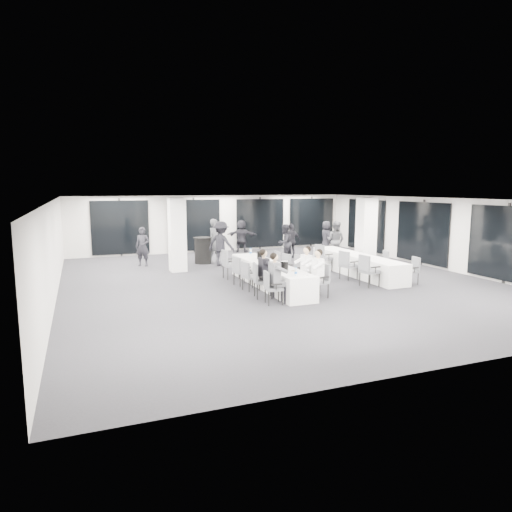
{
  "coord_description": "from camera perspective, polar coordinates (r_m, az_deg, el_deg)",
  "views": [
    {
      "loc": [
        -6.25,
        -14.02,
        3.21
      ],
      "look_at": [
        -0.89,
        -0.2,
        0.96
      ],
      "focal_mm": 32.0,
      "sensor_mm": 36.0,
      "label": 1
    }
  ],
  "objects": [
    {
      "name": "ice_bucket_near",
      "position": [
        13.62,
        3.56,
        -1.22
      ],
      "size": [
        0.24,
        0.24,
        0.27
      ],
      "primitive_type": "cylinder",
      "color": "black",
      "rests_on": "banquet_table_main"
    },
    {
      "name": "chair_main_right_near",
      "position": [
        13.49,
        8.09,
        -2.77
      ],
      "size": [
        0.56,
        0.6,
        1.0
      ],
      "rotation": [
        0.0,
        0.0,
        1.69
      ],
      "color": "#56595E",
      "rests_on": "floor"
    },
    {
      "name": "chair_side_left_mid",
      "position": [
        16.22,
        11.3,
        -0.9
      ],
      "size": [
        0.6,
        0.64,
        1.01
      ],
      "rotation": [
        0.0,
        0.0,
        -1.36
      ],
      "color": "#56595E",
      "rests_on": "floor"
    },
    {
      "name": "standing_guest_b",
      "position": [
        19.81,
        3.59,
        1.96
      ],
      "size": [
        1.04,
        0.9,
        1.84
      ],
      "primitive_type": "imported",
      "rotation": [
        0.0,
        0.0,
        3.65
      ],
      "color": "black",
      "rests_on": "floor"
    },
    {
      "name": "seated_guest_d",
      "position": [
        13.97,
        6.09,
        -1.31
      ],
      "size": [
        0.5,
        0.38,
        1.44
      ],
      "rotation": [
        0.0,
        0.0,
        1.57
      ],
      "color": "white",
      "rests_on": "floor"
    },
    {
      "name": "standing_guest_a",
      "position": [
        19.73,
        -5.16,
        2.3
      ],
      "size": [
        0.98,
        0.92,
        2.11
      ],
      "primitive_type": "imported",
      "rotation": [
        0.0,
        0.0,
        0.54
      ],
      "color": "#525459",
      "rests_on": "floor"
    },
    {
      "name": "chair_side_right_near",
      "position": [
        16.11,
        18.95,
        -1.5
      ],
      "size": [
        0.5,
        0.54,
        0.9
      ],
      "rotation": [
        0.0,
        0.0,
        1.45
      ],
      "color": "#56595E",
      "rests_on": "floor"
    },
    {
      "name": "seated_guest_b",
      "position": [
        13.3,
        1.23,
        -1.77
      ],
      "size": [
        0.5,
        0.38,
        1.44
      ],
      "rotation": [
        0.0,
        0.0,
        -1.57
      ],
      "color": "black",
      "rests_on": "floor"
    },
    {
      "name": "column_right",
      "position": [
        18.39,
        13.58,
        2.73
      ],
      "size": [
        0.6,
        0.6,
        2.8
      ],
      "primitive_type": "cube",
      "color": "white",
      "rests_on": "floor"
    },
    {
      "name": "standing_guest_d",
      "position": [
        20.73,
        4.46,
        2.18
      ],
      "size": [
        1.13,
        0.74,
        1.79
      ],
      "primitive_type": "imported",
      "rotation": [
        0.0,
        0.0,
        3.29
      ],
      "color": "black",
      "rests_on": "floor"
    },
    {
      "name": "standing_guest_h",
      "position": [
        20.54,
        9.93,
        2.24
      ],
      "size": [
        1.01,
        1.1,
        1.95
      ],
      "primitive_type": "imported",
      "rotation": [
        0.0,
        0.0,
        2.18
      ],
      "color": "#525459",
      "rests_on": "floor"
    },
    {
      "name": "chair_main_left_mid",
      "position": [
        14.22,
        -0.92,
        -2.3
      ],
      "size": [
        0.55,
        0.58,
        0.91
      ],
      "rotation": [
        0.0,
        0.0,
        -1.34
      ],
      "color": "#56595E",
      "rests_on": "floor"
    },
    {
      "name": "chair_main_left_second",
      "position": [
        13.29,
        0.52,
        -2.79
      ],
      "size": [
        0.6,
        0.64,
        1.02
      ],
      "rotation": [
        0.0,
        0.0,
        -1.75
      ],
      "color": "#56595E",
      "rests_on": "floor"
    },
    {
      "name": "chair_main_right_second",
      "position": [
        14.08,
        6.71,
        -2.31
      ],
      "size": [
        0.57,
        0.6,
        0.98
      ],
      "rotation": [
        0.0,
        0.0,
        1.41
      ],
      "color": "#56595E",
      "rests_on": "floor"
    },
    {
      "name": "standing_guest_c",
      "position": [
        18.68,
        -4.38,
        1.91
      ],
      "size": [
        1.42,
        1.45,
        2.08
      ],
      "primitive_type": "imported",
      "rotation": [
        0.0,
        0.0,
        2.32
      ],
      "color": "black",
      "rests_on": "floor"
    },
    {
      "name": "plate_c",
      "position": [
        14.41,
        2.25,
        -1.18
      ],
      "size": [
        0.21,
        0.21,
        0.03
      ],
      "color": "white",
      "rests_on": "banquet_table_main"
    },
    {
      "name": "water_bottle_c",
      "position": [
        16.58,
        -0.67,
        0.51
      ],
      "size": [
        0.08,
        0.08,
        0.24
      ],
      "primitive_type": "cylinder",
      "color": "silver",
      "rests_on": "banquet_table_main"
    },
    {
      "name": "chair_side_left_near",
      "position": [
        15.2,
        13.78,
        -1.55
      ],
      "size": [
        0.58,
        0.63,
        1.04
      ],
      "rotation": [
        0.0,
        0.0,
        -1.46
      ],
      "color": "#56595E",
      "rests_on": "floor"
    },
    {
      "name": "standing_guest_e",
      "position": [
        22.54,
        8.74,
        2.6
      ],
      "size": [
        0.6,
        0.9,
        1.78
      ],
      "primitive_type": "imported",
      "rotation": [
        0.0,
        0.0,
        1.48
      ],
      "color": "black",
      "rests_on": "floor"
    },
    {
      "name": "column_left",
      "position": [
        17.66,
        -9.82,
        2.61
      ],
      "size": [
        0.6,
        0.6,
        2.8
      ],
      "primitive_type": "cube",
      "color": "white",
      "rests_on": "floor"
    },
    {
      "name": "room",
      "position": [
        16.83,
        4.03,
        2.38
      ],
      "size": [
        14.04,
        16.04,
        2.84
      ],
      "color": "#25262B",
      "rests_on": "ground"
    },
    {
      "name": "banquet_table_side",
      "position": [
        17.25,
        12.45,
        -1.05
      ],
      "size": [
        0.9,
        5.0,
        0.75
      ],
      "primitive_type": "cube",
      "color": "white",
      "rests_on": "floor"
    },
    {
      "name": "ice_bucket_far",
      "position": [
        15.7,
        0.54,
        0.08
      ],
      "size": [
        0.23,
        0.23,
        0.26
      ],
      "primitive_type": "cylinder",
      "color": "black",
      "rests_on": "banquet_table_main"
    },
    {
      "name": "chair_main_right_far",
      "position": [
        16.5,
        2.28,
        -0.78
      ],
      "size": [
        0.47,
        0.53,
        0.91
      ],
      "rotation": [
        0.0,
        0.0,
        1.54
      ],
      "color": "#56595E",
      "rests_on": "floor"
    },
    {
      "name": "water_bottle_b",
      "position": [
        15.24,
        1.17,
        -0.3
      ],
      "size": [
        0.06,
        0.06,
        0.2
      ],
      "primitive_type": "cylinder",
      "color": "silver",
      "rests_on": "banquet_table_main"
    },
    {
      "name": "cocktail_table",
      "position": [
        19.44,
        -6.66,
        0.73
      ],
      "size": [
        0.8,
        0.8,
        1.11
      ],
      "color": "black",
      "rests_on": "floor"
    },
    {
      "name": "seated_guest_c",
      "position": [
        13.35,
        7.5,
        -1.81
      ],
      "size": [
        0.5,
        0.38,
        1.44
      ],
      "rotation": [
        0.0,
        0.0,
        1.57
      ],
      "color": "white",
      "rests_on": "floor"
    },
    {
      "name": "chair_main_left_near",
      "position": [
        12.59,
        1.89,
        -3.7
      ],
      "size": [
        0.53,
        0.57,
        0.92
      ],
      "rotation": [
        0.0,
        0.0,
        -1.71
      ],
      "color": "#56595E",
      "rests_on": "floor"
    },
    {
      "name": "chair_side_right_mid",
      "position": [
        17.36,
        15.51,
        -0.63
      ],
      "size": [
        0.55,
        0.57,
        0.91
      ],
      "rotation": [
        0.0,
        0.0,
        1.34
      ],
      "color": "#56595E",
      "rests_on": "floor"
    },
    {
      "name": "plate_b",
      "position": [
        13.5,
        4.75,
        -1.87
      ],
      "size": [
        0.21,
        0.21,
        0.03
      ],
      "color": "white",
      "rests_on": "banquet_table_main"
    },
    {
      "name": "chair_main_right_mid",
      "position": [
        14.9,
        5.04,
        -1.58
      ],
      "size": [
        0.62,
        0.65,
        1.02
      ],
      "rotation": [
        0.0,
        0.0,
        1.82
      ],
      "color": "#56595E",
      "rests_on": "floor"
    },
    {
      "name": "standing_guest_f",
      "position": [
        22.61,
        -1.81,
        2.79
      ],
      "size": [
        1.79,
        1.37,
        1.83
      ],
      "primitive_type": "imported",
      "rotation": [
        0.0,
        0.0,
        2.64
      ],
      "color": "black",
      "rests_on": "floor"
    },
    {
      "name": "banquet_table_main",
      "position": [
        14.81,
        1.7,
        -2.43
      ],
      "size": [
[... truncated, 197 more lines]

